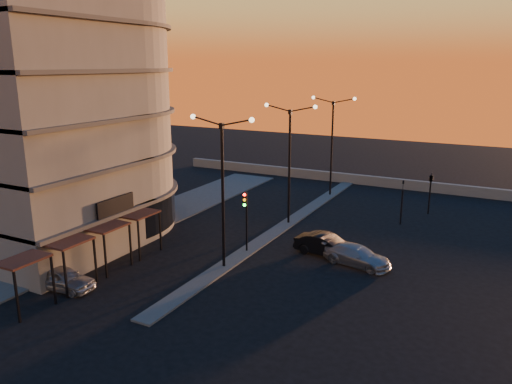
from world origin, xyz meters
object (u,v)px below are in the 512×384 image
(traffic_light_main, at_px, (246,212))
(car_hatchback, at_px, (62,278))
(streetlamp_mid, at_px, (290,155))
(car_wagon, at_px, (357,256))
(car_sedan, at_px, (326,245))

(traffic_light_main, xyz_separation_m, car_hatchback, (-6.50, -9.76, -2.23))
(streetlamp_mid, relative_size, car_wagon, 2.16)
(streetlamp_mid, height_order, car_sedan, streetlamp_mid)
(car_hatchback, xyz_separation_m, car_sedan, (11.50, 11.83, 0.05))
(traffic_light_main, relative_size, car_sedan, 0.98)
(car_hatchback, bearing_deg, streetlamp_mid, -26.18)
(streetlamp_mid, distance_m, car_hatchback, 18.76)
(car_sedan, bearing_deg, streetlamp_mid, 52.09)
(car_sedan, height_order, car_wagon, car_sedan)
(traffic_light_main, height_order, car_hatchback, traffic_light_main)
(streetlamp_mid, xyz_separation_m, car_wagon, (7.30, -5.77, -4.95))
(traffic_light_main, height_order, car_wagon, traffic_light_main)
(streetlamp_mid, distance_m, car_wagon, 10.54)
(streetlamp_mid, xyz_separation_m, car_hatchback, (-6.50, -16.89, -4.93))
(car_hatchback, relative_size, car_sedan, 0.90)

